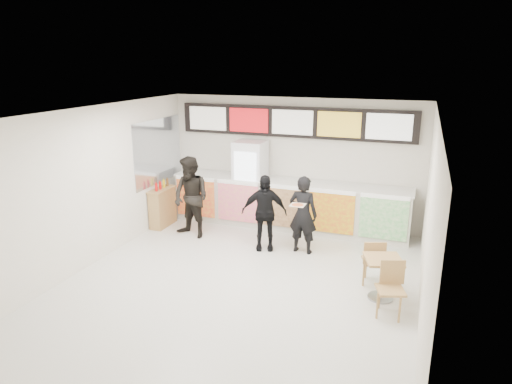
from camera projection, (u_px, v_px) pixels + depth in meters
The scene contains 15 objects.
floor at pixel (238, 286), 7.99m from camera, with size 7.00×7.00×0.00m, color beige.
ceiling at pixel (235, 114), 7.15m from camera, with size 7.00×7.00×0.00m, color white.
wall_back at pixel (293, 162), 10.73m from camera, with size 6.00×6.00×0.00m, color silver.
wall_left at pixel (89, 188), 8.56m from camera, with size 7.00×7.00×0.00m, color silver.
wall_right at pixel (428, 226), 6.59m from camera, with size 7.00×7.00×0.00m, color silver.
service_counter at pixel (287, 204), 10.62m from camera, with size 5.56×0.77×1.14m.
menu_board at pixel (293, 122), 10.39m from camera, with size 5.50×0.14×0.70m.
drinks_fridge at pixel (250, 183), 10.82m from camera, with size 0.70×0.67×2.00m.
mirror_panel at pixel (158, 151), 10.69m from camera, with size 0.01×2.00×1.50m, color #B2B7BF.
customer_main at pixel (303, 215), 9.20m from camera, with size 0.59×0.39×1.62m, color black.
customer_left at pixel (191, 198), 10.00m from camera, with size 0.88×0.69×1.81m, color black.
customer_mid at pixel (264, 213), 9.36m from camera, with size 0.93×0.39×1.59m, color black.
pizza_slice at pixel (298, 205), 8.69m from camera, with size 0.36×0.36×0.02m.
cafe_table at pixel (382, 271), 7.45m from camera, with size 0.84×1.51×0.85m.
condiment_ledge at pixel (163, 207), 10.79m from camera, with size 0.33×0.82×1.09m.
Camera 1 is at (2.77, -6.66, 3.82)m, focal length 32.00 mm.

